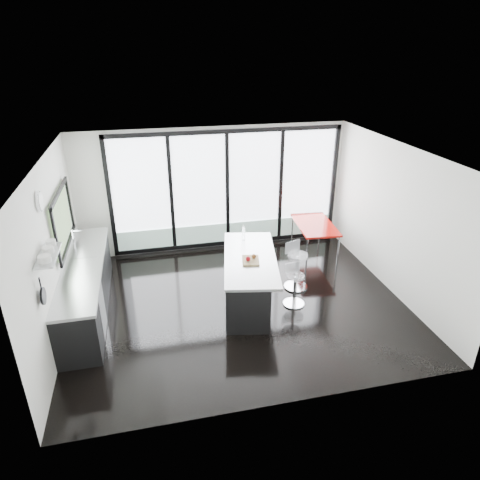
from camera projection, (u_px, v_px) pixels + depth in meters
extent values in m
cube|color=black|center=(238.00, 303.00, 7.94)|extent=(6.00, 5.00, 0.00)
cube|color=white|center=(238.00, 154.00, 6.76)|extent=(6.00, 5.00, 0.00)
cube|color=silver|center=(214.00, 190.00, 9.56)|extent=(6.00, 0.00, 2.80)
cube|color=white|center=(227.00, 189.00, 9.59)|extent=(5.00, 0.02, 2.50)
cube|color=gray|center=(228.00, 232.00, 9.99)|extent=(5.00, 0.02, 0.44)
cube|color=black|center=(171.00, 194.00, 9.30)|extent=(0.08, 0.04, 2.50)
cube|color=black|center=(227.00, 190.00, 9.56)|extent=(0.08, 0.04, 2.50)
cube|color=black|center=(281.00, 186.00, 9.81)|extent=(0.08, 0.04, 2.50)
cube|color=silver|center=(284.00, 318.00, 5.14)|extent=(6.00, 0.00, 2.80)
cube|color=silver|center=(53.00, 252.00, 6.74)|extent=(0.00, 5.00, 2.80)
cube|color=#526B45|center=(61.00, 219.00, 7.46)|extent=(0.02, 1.60, 0.90)
cube|color=#AAADAF|center=(48.00, 255.00, 5.87)|extent=(0.25, 0.80, 0.03)
cylinder|color=white|center=(39.00, 201.00, 6.08)|extent=(0.04, 0.30, 0.30)
cylinder|color=black|center=(43.00, 296.00, 5.67)|extent=(0.03, 0.24, 0.24)
cube|color=silver|center=(395.00, 220.00, 7.96)|extent=(0.00, 5.00, 2.80)
cube|color=black|center=(86.00, 289.00, 7.57)|extent=(0.65, 3.20, 0.87)
cube|color=#AAADAF|center=(82.00, 266.00, 7.37)|extent=(0.69, 3.24, 0.05)
cube|color=#AAADAF|center=(85.00, 253.00, 7.82)|extent=(0.45, 0.48, 0.06)
cylinder|color=silver|center=(74.00, 242.00, 7.68)|extent=(0.02, 0.02, 0.44)
cube|color=#AAADAF|center=(102.00, 311.00, 6.98)|extent=(0.03, 0.60, 0.80)
cube|color=black|center=(246.00, 280.00, 7.87)|extent=(1.13, 2.24, 0.85)
cube|color=#AAADAF|center=(250.00, 259.00, 7.69)|extent=(1.34, 2.34, 0.05)
cube|color=#987E52|center=(251.00, 260.00, 7.54)|extent=(0.36, 0.44, 0.03)
sphere|color=#740309|center=(248.00, 259.00, 7.47)|extent=(0.10, 0.10, 0.09)
sphere|color=#573212|center=(254.00, 256.00, 7.56)|extent=(0.10, 0.10, 0.08)
cylinder|color=silver|center=(243.00, 234.00, 8.28)|extent=(0.08, 0.08, 0.27)
cylinder|color=silver|center=(294.00, 290.00, 7.78)|extent=(0.43, 0.43, 0.62)
cylinder|color=silver|center=(297.00, 271.00, 8.31)|extent=(0.60, 0.60, 0.73)
cube|color=#A8130D|center=(314.00, 239.00, 9.64)|extent=(0.90, 1.44, 0.74)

